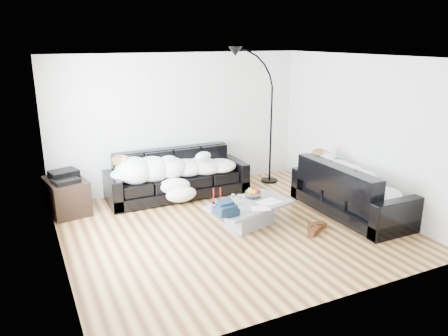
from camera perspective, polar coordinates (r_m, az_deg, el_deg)
name	(u,v)px	position (r m, az deg, el deg)	size (l,w,h in m)	color
ground	(232,228)	(6.90, 1.09, -7.82)	(5.00, 5.00, 0.00)	brown
wall_back	(180,122)	(8.50, -5.74, 6.00)	(5.00, 0.02, 2.60)	silver
wall_left	(54,168)	(5.83, -21.37, -0.05)	(0.02, 4.50, 2.60)	silver
wall_right	(362,132)	(7.90, 17.62, 4.48)	(0.02, 4.50, 2.60)	silver
ceiling	(233,57)	(6.29, 1.22, 14.28)	(5.00, 5.00, 0.00)	white
sofa_back	(178,174)	(8.16, -6.08, -0.81)	(2.60, 0.90, 0.85)	black
sofa_right	(351,189)	(7.60, 16.30, -2.63)	(2.17, 0.93, 0.88)	black
sleeper_back	(178,164)	(8.05, -6.01, 0.56)	(2.20, 0.76, 0.44)	white
sleeper_right	(352,177)	(7.53, 16.42, -1.13)	(1.86, 0.78, 0.45)	white
teal_cushion	(324,163)	(7.96, 12.96, 0.63)	(0.36, 0.30, 0.20)	#0D5F4A
coffee_table	(249,214)	(6.92, 3.33, -6.08)	(1.29, 0.75, 0.38)	#939699
fruit_bowl	(253,193)	(7.09, 3.83, -3.23)	(0.26, 0.26, 0.16)	white
wine_glass_a	(233,198)	(6.83, 1.19, -3.98)	(0.07, 0.07, 0.16)	white
wine_glass_b	(228,203)	(6.66, 0.50, -4.53)	(0.07, 0.07, 0.15)	white
wine_glass_c	(240,199)	(6.76, 2.06, -4.12)	(0.07, 0.07, 0.18)	white
candle_left	(214,196)	(6.79, -1.37, -3.69)	(0.05, 0.05, 0.25)	maroon
candle_right	(220,195)	(6.86, -0.47, -3.55)	(0.04, 0.04, 0.23)	maroon
newspaper_a	(269,202)	(6.92, 5.92, -4.41)	(0.34, 0.26, 0.01)	silver
newspaper_b	(261,208)	(6.66, 4.82, -5.26)	(0.28, 0.20, 0.01)	silver
navy_jacket	(227,204)	(6.35, 0.39, -4.75)	(0.35, 0.29, 0.18)	black
shoes	(316,228)	(6.90, 11.89, -7.72)	(0.48, 0.35, 0.11)	#472311
av_cabinet	(67,196)	(7.86, -19.87, -3.44)	(0.59, 0.85, 0.59)	black
stereo	(64,176)	(7.75, -20.13, -0.95)	(0.44, 0.34, 0.13)	black
floor_lamp	(271,125)	(8.81, 6.17, 5.64)	(0.86, 0.35, 2.38)	black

